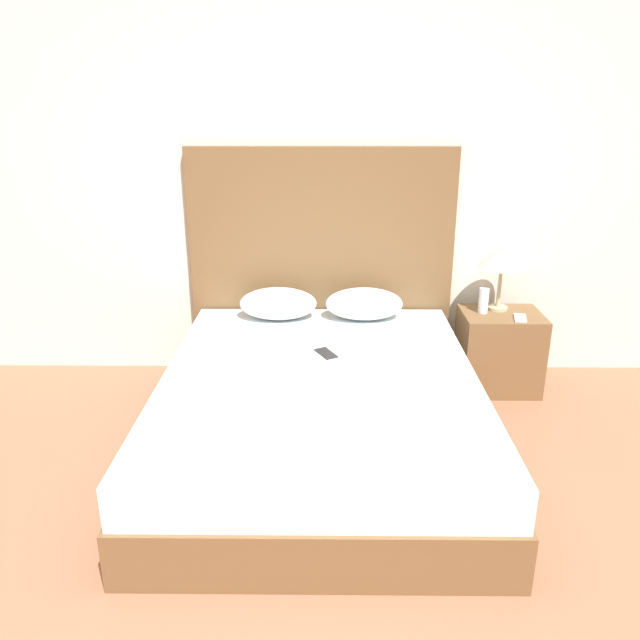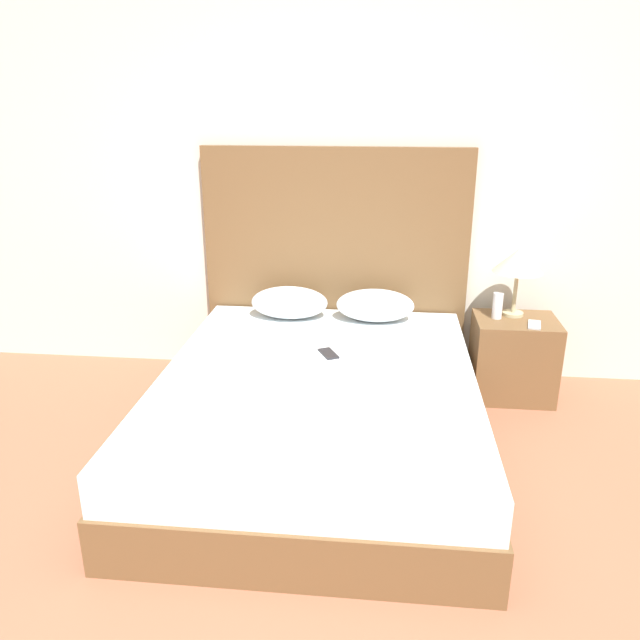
% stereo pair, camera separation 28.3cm
% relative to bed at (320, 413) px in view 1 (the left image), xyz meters
% --- Properties ---
extents(wall_back, '(10.00, 0.06, 2.70)m').
position_rel_bed_xyz_m(wall_back, '(-0.05, 1.12, 1.13)').
color(wall_back, silver).
rests_on(wall_back, ground_plane).
extents(bed, '(1.61, 2.04, 0.45)m').
position_rel_bed_xyz_m(bed, '(0.00, 0.00, 0.00)').
color(bed, brown).
rests_on(bed, ground_plane).
extents(headboard, '(1.69, 0.05, 1.49)m').
position_rel_bed_xyz_m(headboard, '(0.00, 1.05, 0.52)').
color(headboard, brown).
rests_on(headboard, ground_plane).
extents(pillow_left, '(0.48, 0.29, 0.20)m').
position_rel_bed_xyz_m(pillow_left, '(-0.27, 0.82, 0.33)').
color(pillow_left, silver).
rests_on(pillow_left, bed).
extents(pillow_right, '(0.48, 0.29, 0.20)m').
position_rel_bed_xyz_m(pillow_right, '(0.27, 0.82, 0.33)').
color(pillow_right, silver).
rests_on(pillow_right, bed).
extents(phone_on_bed, '(0.13, 0.17, 0.01)m').
position_rel_bed_xyz_m(phone_on_bed, '(0.03, 0.25, 0.23)').
color(phone_on_bed, '#232328').
rests_on(phone_on_bed, bed).
extents(nightstand, '(0.49, 0.39, 0.50)m').
position_rel_bed_xyz_m(nightstand, '(1.13, 0.78, 0.03)').
color(nightstand, brown).
rests_on(nightstand, ground_plane).
extents(table_lamp, '(0.30, 0.30, 0.42)m').
position_rel_bed_xyz_m(table_lamp, '(1.11, 0.85, 0.62)').
color(table_lamp, tan).
rests_on(table_lamp, nightstand).
extents(phone_on_nightstand, '(0.10, 0.16, 0.01)m').
position_rel_bed_xyz_m(phone_on_nightstand, '(1.21, 0.68, 0.29)').
color(phone_on_nightstand, '#B7B7BC').
rests_on(phone_on_nightstand, nightstand).
extents(toiletry_bottle, '(0.06, 0.06, 0.16)m').
position_rel_bed_xyz_m(toiletry_bottle, '(1.00, 0.79, 0.36)').
color(toiletry_bottle, silver).
rests_on(toiletry_bottle, nightstand).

